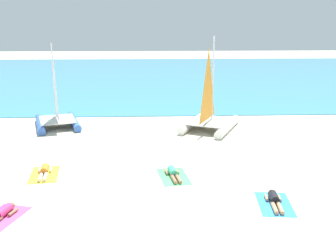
# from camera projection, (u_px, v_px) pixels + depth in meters

# --- Properties ---
(ground_plane) EXTENTS (120.00, 120.00, 0.00)m
(ground_plane) POSITION_uv_depth(u_px,v_px,m) (165.00, 127.00, 23.42)
(ground_plane) COLOR beige
(ocean_water) EXTENTS (120.00, 40.00, 0.05)m
(ocean_water) POSITION_uv_depth(u_px,v_px,m) (158.00, 75.00, 45.28)
(ocean_water) COLOR teal
(ocean_water) RESTS_ON ground
(sailboat_white) EXTENTS (3.99, 4.70, 5.22)m
(sailboat_white) POSITION_uv_depth(u_px,v_px,m) (209.00, 116.00, 22.78)
(sailboat_white) COLOR white
(sailboat_white) RESTS_ON ground
(sailboat_blue) EXTENTS (3.33, 4.21, 4.80)m
(sailboat_blue) POSITION_uv_depth(u_px,v_px,m) (57.00, 115.00, 23.32)
(sailboat_blue) COLOR blue
(sailboat_blue) RESTS_ON ground
(towel_leftmost) EXTENTS (1.61, 2.14, 0.01)m
(towel_leftmost) POSITION_uv_depth(u_px,v_px,m) (0.00, 218.00, 12.59)
(towel_leftmost) COLOR #D84C99
(towel_leftmost) RESTS_ON ground
(sunbather_leftmost) EXTENTS (0.83, 1.54, 0.30)m
(sunbather_leftmost) POSITION_uv_depth(u_px,v_px,m) (1.00, 214.00, 12.62)
(sunbather_leftmost) COLOR #D83372
(sunbather_leftmost) RESTS_ON towel_leftmost
(towel_center_left) EXTENTS (1.34, 2.03, 0.01)m
(towel_center_left) POSITION_uv_depth(u_px,v_px,m) (44.00, 174.00, 16.19)
(towel_center_left) COLOR yellow
(towel_center_left) RESTS_ON ground
(sunbather_center_left) EXTENTS (0.61, 1.57, 0.30)m
(sunbather_center_left) POSITION_uv_depth(u_px,v_px,m) (44.00, 171.00, 16.22)
(sunbather_center_left) COLOR orange
(sunbather_center_left) RESTS_ON towel_center_left
(towel_center_right) EXTENTS (1.38, 2.04, 0.01)m
(towel_center_right) POSITION_uv_depth(u_px,v_px,m) (174.00, 176.00, 15.98)
(towel_center_right) COLOR #4CB266
(towel_center_right) RESTS_ON ground
(sunbather_center_right) EXTENTS (0.64, 1.57, 0.30)m
(sunbather_center_right) POSITION_uv_depth(u_px,v_px,m) (173.00, 173.00, 16.02)
(sunbather_center_right) COLOR #3FB28C
(sunbather_center_right) RESTS_ON towel_center_right
(towel_rightmost) EXTENTS (1.30, 2.01, 0.01)m
(towel_rightmost) POSITION_uv_depth(u_px,v_px,m) (275.00, 204.00, 13.59)
(towel_rightmost) COLOR #338CD8
(towel_rightmost) RESTS_ON ground
(sunbather_rightmost) EXTENTS (0.59, 1.57, 0.30)m
(sunbather_rightmost) POSITION_uv_depth(u_px,v_px,m) (274.00, 200.00, 13.62)
(sunbather_rightmost) COLOR black
(sunbather_rightmost) RESTS_ON towel_rightmost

